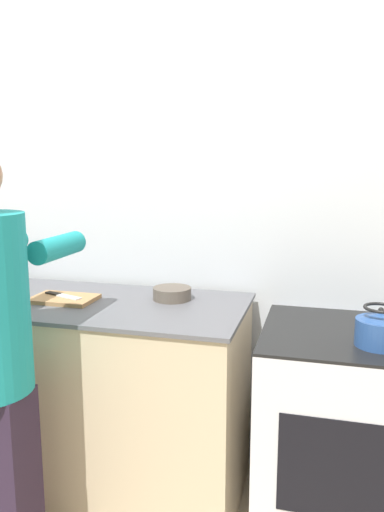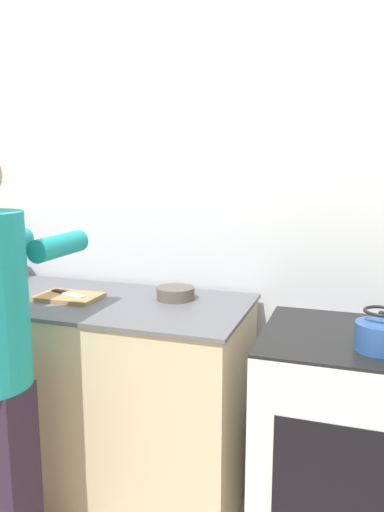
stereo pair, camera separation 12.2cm
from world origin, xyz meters
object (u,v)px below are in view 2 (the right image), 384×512
object	(u,v)px
knife	(67,293)
canister_jar	(6,265)
oven	(343,438)
kettle	(380,333)
cutting_board	(69,297)

from	to	relation	value
knife	canister_jar	xyz separation A→B (m)	(-0.54, 0.25, 0.06)
oven	kettle	distance (m)	0.53
kettle	canister_jar	world-z (taller)	canister_jar
knife	canister_jar	distance (m)	0.59
cutting_board	kettle	world-z (taller)	kettle
oven	cutting_board	distance (m)	1.35
canister_jar	cutting_board	bearing A→B (deg)	-24.97
cutting_board	canister_jar	size ratio (longest dim) A/B	1.86
cutting_board	kettle	size ratio (longest dim) A/B	1.63
oven	cutting_board	xyz separation A→B (m)	(-1.25, -0.03, 0.50)
oven	knife	size ratio (longest dim) A/B	4.19
cutting_board	kettle	distance (m)	1.36
oven	kettle	size ratio (longest dim) A/B	5.00
cutting_board	knife	world-z (taller)	knife
knife	kettle	size ratio (longest dim) A/B	1.19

